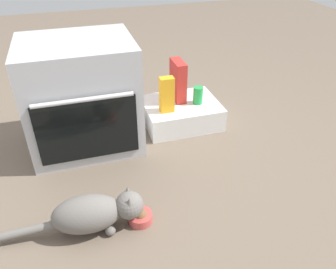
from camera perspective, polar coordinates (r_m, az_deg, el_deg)
name	(u,v)px	position (r m, az deg, el deg)	size (l,w,h in m)	color
ground	(106,172)	(2.00, -10.44, -6.33)	(8.00, 8.00, 0.00)	#6B5B4C
oven	(82,96)	(2.11, -14.38, 6.36)	(0.65, 0.58, 0.67)	#B7BABF
pantry_cabinet	(181,113)	(2.38, 2.22, 3.68)	(0.51, 0.41, 0.16)	white
food_bowl	(140,217)	(1.69, -4.73, -13.74)	(0.12, 0.12, 0.07)	#C64C47
cat	(94,213)	(1.63, -12.45, -12.82)	(0.67, 0.20, 0.20)	slate
juice_carton	(167,95)	(2.19, -0.21, 6.74)	(0.09, 0.06, 0.24)	orange
soda_can	(198,95)	(2.32, 5.10, 6.64)	(0.07, 0.07, 0.12)	green
cereal_box	(178,81)	(2.34, 1.72, 9.12)	(0.07, 0.18, 0.28)	#B72D28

